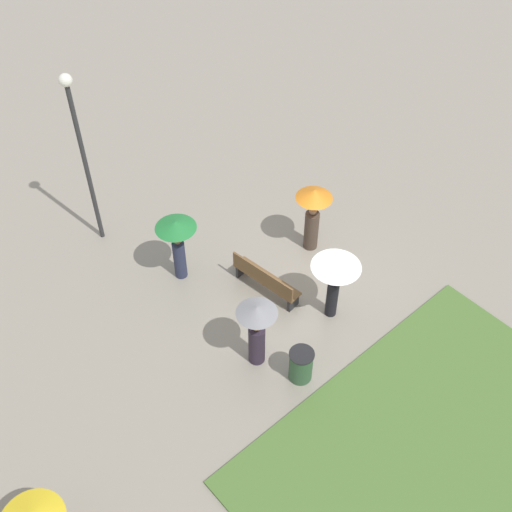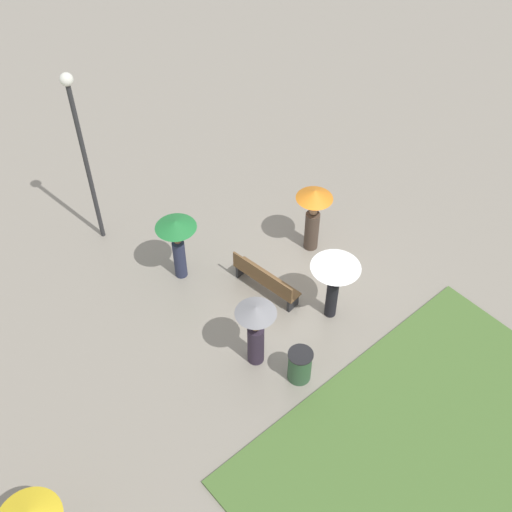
{
  "view_description": "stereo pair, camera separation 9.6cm",
  "coord_description": "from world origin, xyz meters",
  "px_view_note": "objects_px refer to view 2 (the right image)",
  "views": [
    {
      "loc": [
        -7.21,
        8.07,
        12.58
      ],
      "look_at": [
        1.43,
        0.47,
        0.72
      ],
      "focal_mm": 45.0,
      "sensor_mm": 36.0,
      "label": 1
    },
    {
      "loc": [
        -7.27,
        8.0,
        12.58
      ],
      "look_at": [
        1.43,
        0.47,
        0.72
      ],
      "focal_mm": 45.0,
      "sensor_mm": 36.0,
      "label": 2
    }
  ],
  "objects_px": {
    "crowd_person_orange": "(313,210)",
    "crowd_person_grey": "(256,328)",
    "lamp_post": "(81,142)",
    "trash_bin": "(300,365)",
    "crowd_person_white": "(335,273)",
    "crowd_person_green": "(177,237)",
    "park_bench": "(265,279)"
  },
  "relations": [
    {
      "from": "crowd_person_orange",
      "to": "crowd_person_grey",
      "type": "relative_size",
      "value": 1.05
    },
    {
      "from": "lamp_post",
      "to": "crowd_person_orange",
      "type": "height_order",
      "value": "lamp_post"
    },
    {
      "from": "trash_bin",
      "to": "crowd_person_white",
      "type": "height_order",
      "value": "crowd_person_white"
    },
    {
      "from": "lamp_post",
      "to": "crowd_person_orange",
      "type": "relative_size",
      "value": 2.53
    },
    {
      "from": "crowd_person_grey",
      "to": "crowd_person_orange",
      "type": "bearing_deg",
      "value": 136.1
    },
    {
      "from": "trash_bin",
      "to": "crowd_person_orange",
      "type": "distance_m",
      "value": 4.39
    },
    {
      "from": "trash_bin",
      "to": "crowd_person_orange",
      "type": "bearing_deg",
      "value": -47.77
    },
    {
      "from": "crowd_person_grey",
      "to": "trash_bin",
      "type": "bearing_deg",
      "value": 41.71
    },
    {
      "from": "trash_bin",
      "to": "crowd_person_green",
      "type": "relative_size",
      "value": 0.46
    },
    {
      "from": "lamp_post",
      "to": "crowd_person_grey",
      "type": "bearing_deg",
      "value": -175.22
    },
    {
      "from": "crowd_person_orange",
      "to": "crowd_person_grey",
      "type": "height_order",
      "value": "crowd_person_orange"
    },
    {
      "from": "trash_bin",
      "to": "crowd_person_green",
      "type": "distance_m",
      "value": 4.47
    },
    {
      "from": "crowd_person_white",
      "to": "crowd_person_grey",
      "type": "distance_m",
      "value": 2.34
    },
    {
      "from": "crowd_person_orange",
      "to": "crowd_person_grey",
      "type": "distance_m",
      "value": 4.07
    },
    {
      "from": "lamp_post",
      "to": "crowd_person_orange",
      "type": "xyz_separation_m",
      "value": [
        -4.15,
        -4.12,
        -1.88
      ]
    },
    {
      "from": "crowd_person_orange",
      "to": "crowd_person_white",
      "type": "relative_size",
      "value": 1.05
    },
    {
      "from": "lamp_post",
      "to": "crowd_person_green",
      "type": "xyz_separation_m",
      "value": [
        -2.67,
        -0.78,
        -1.83
      ]
    },
    {
      "from": "crowd_person_grey",
      "to": "lamp_post",
      "type": "bearing_deg",
      "value": -156.4
    },
    {
      "from": "crowd_person_orange",
      "to": "crowd_person_white",
      "type": "bearing_deg",
      "value": -96.73
    },
    {
      "from": "lamp_post",
      "to": "crowd_person_orange",
      "type": "distance_m",
      "value": 6.14
    },
    {
      "from": "lamp_post",
      "to": "crowd_person_white",
      "type": "height_order",
      "value": "lamp_post"
    },
    {
      "from": "lamp_post",
      "to": "crowd_person_grey",
      "type": "xyz_separation_m",
      "value": [
        -6.01,
        -0.5,
        -2.01
      ]
    },
    {
      "from": "park_bench",
      "to": "crowd_person_green",
      "type": "distance_m",
      "value": 2.46
    },
    {
      "from": "trash_bin",
      "to": "crowd_person_green",
      "type": "bearing_deg",
      "value": 2.0
    },
    {
      "from": "crowd_person_white",
      "to": "park_bench",
      "type": "bearing_deg",
      "value": -152.12
    },
    {
      "from": "crowd_person_orange",
      "to": "crowd_person_green",
      "type": "relative_size",
      "value": 1.05
    },
    {
      "from": "trash_bin",
      "to": "crowd_person_orange",
      "type": "xyz_separation_m",
      "value": [
        2.89,
        -3.18,
        0.89
      ]
    },
    {
      "from": "park_bench",
      "to": "crowd_person_orange",
      "type": "relative_size",
      "value": 0.99
    },
    {
      "from": "park_bench",
      "to": "crowd_person_orange",
      "type": "height_order",
      "value": "crowd_person_orange"
    },
    {
      "from": "trash_bin",
      "to": "crowd_person_white",
      "type": "bearing_deg",
      "value": -65.64
    },
    {
      "from": "trash_bin",
      "to": "crowd_person_grey",
      "type": "height_order",
      "value": "crowd_person_grey"
    },
    {
      "from": "trash_bin",
      "to": "crowd_person_green",
      "type": "xyz_separation_m",
      "value": [
        4.37,
        0.15,
        0.93
      ]
    }
  ]
}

